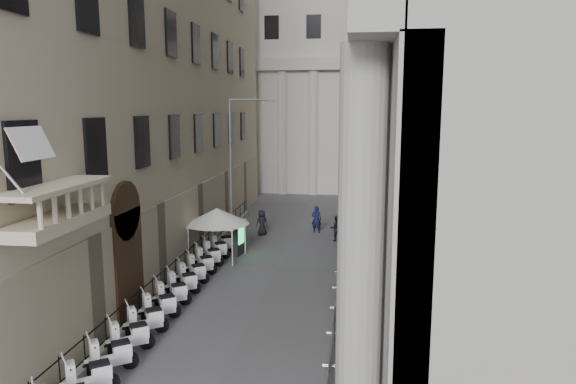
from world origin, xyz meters
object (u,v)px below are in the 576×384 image
Objects in this scene: street_lamp at (237,157)px; pedestrian_a at (316,219)px; info_kiosk at (239,237)px; security_tent at (216,216)px; pedestrian_b at (336,228)px.

pedestrian_a is at bearing 12.03° from street_lamp.
street_lamp reaches higher than info_kiosk.
info_kiosk reaches higher than pedestrian_a.
security_tent is at bearing -116.68° from street_lamp.
security_tent is at bearing 52.57° from pedestrian_a.
info_kiosk is (1.11, 0.75, -1.38)m from security_tent.
info_kiosk is 1.11× the size of pedestrian_a.
street_lamp reaches higher than pedestrian_a.
security_tent is 1.92× the size of pedestrian_a.
security_tent is at bearing 32.13° from pedestrian_b.
street_lamp reaches higher than pedestrian_b.
street_lamp is 4.38× the size of info_kiosk.
street_lamp is 7.80m from pedestrian_b.
street_lamp is at bearing 32.93° from pedestrian_a.
info_kiosk is 6.74m from pedestrian_b.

